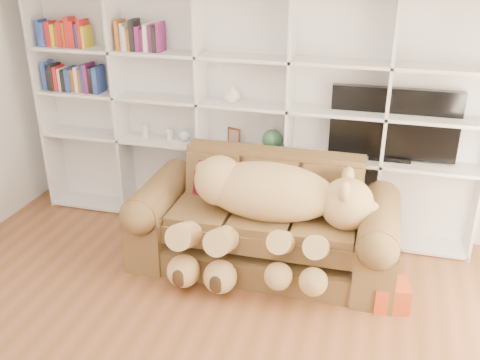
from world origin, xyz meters
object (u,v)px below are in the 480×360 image
(sofa, at_px, (265,226))
(gift_box, at_px, (390,294))
(teddy_bear, at_px, (267,206))
(tv, at_px, (394,125))

(sofa, height_order, gift_box, sofa)
(teddy_bear, xyz_separation_m, tv, (0.97, 0.90, 0.52))
(sofa, distance_m, teddy_bear, 0.37)
(teddy_bear, distance_m, tv, 1.42)
(sofa, relative_size, gift_box, 8.30)
(sofa, relative_size, tv, 2.03)
(teddy_bear, relative_size, gift_box, 6.06)
(tv, bearing_deg, gift_box, -84.46)
(teddy_bear, relative_size, tv, 1.48)
(teddy_bear, distance_m, gift_box, 1.23)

